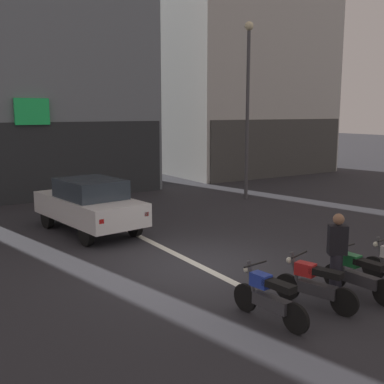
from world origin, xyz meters
TOP-DOWN VIEW (x-y plane):
  - ground_plane at (0.00, 0.00)m, footprint 120.00×120.00m
  - lane_centre_line at (0.00, 6.00)m, footprint 0.20×18.00m
  - building_mid_block at (0.35, 14.62)m, footprint 8.68×8.75m
  - building_far_right at (12.26, 14.62)m, footprint 9.70×8.11m
  - car_white_crossing_near at (-1.05, 4.46)m, footprint 2.27×4.29m
  - street_lamp at (6.50, 6.35)m, footprint 0.36×0.36m
  - motorcycle_blue_row_leftmost at (-0.64, -3.12)m, footprint 0.55×1.67m
  - motorcycle_red_row_left_mid at (0.48, -3.12)m, footprint 0.64×1.62m
  - motorcycle_green_row_centre at (1.61, -3.22)m, footprint 0.55×1.67m
  - person_by_motorcycles at (1.25, -2.96)m, footprint 0.42×0.39m

SIDE VIEW (x-z plane):
  - ground_plane at x=0.00m, z-range 0.00..0.00m
  - lane_centre_line at x=0.00m, z-range 0.00..0.01m
  - motorcycle_blue_row_leftmost at x=-0.64m, z-range -0.03..0.95m
  - motorcycle_red_row_left_mid at x=0.48m, z-range -0.03..0.95m
  - motorcycle_green_row_centre at x=1.61m, z-range -0.03..0.95m
  - person_by_motorcycles at x=1.25m, z-range 0.02..1.69m
  - car_white_crossing_near at x=-1.05m, z-range 0.07..1.71m
  - street_lamp at x=6.50m, z-range 0.75..7.90m
  - building_far_right at x=12.26m, z-range -0.02..15.15m
  - building_mid_block at x=0.35m, z-range -0.02..16.10m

